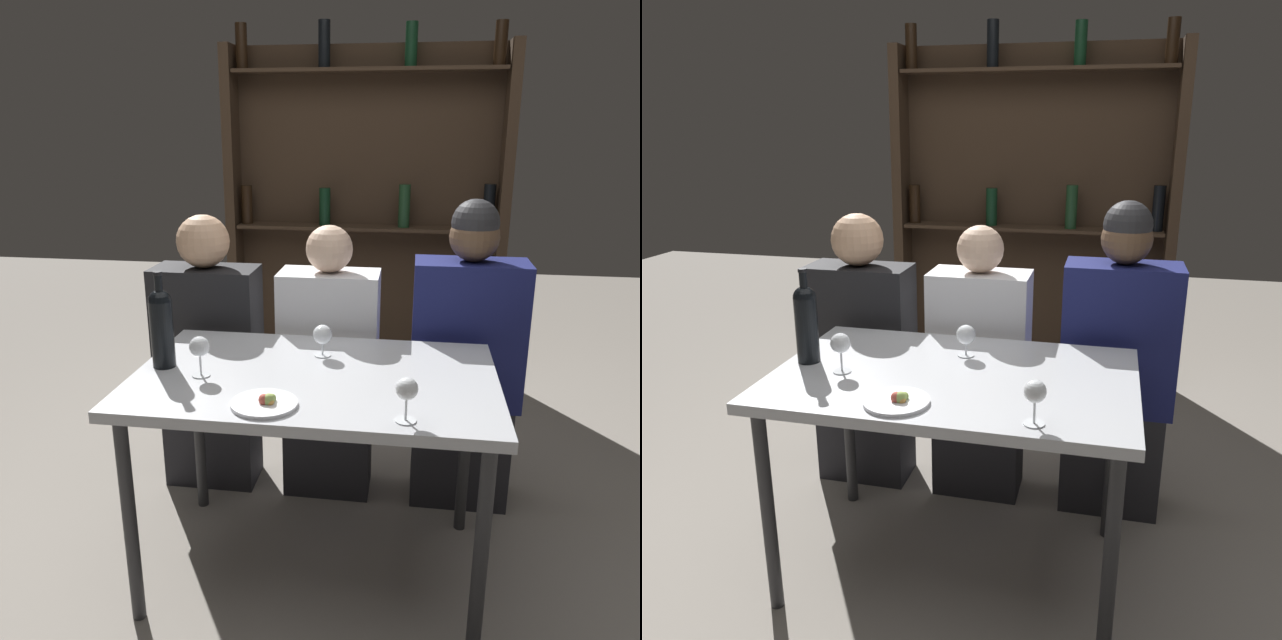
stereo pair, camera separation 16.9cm
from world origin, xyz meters
TOP-DOWN VIEW (x-y plane):
  - ground_plane at (0.00, 0.00)m, footprint 10.00×10.00m
  - dining_table at (0.00, 0.00)m, footprint 1.18×0.76m
  - wine_rack_wall at (0.00, 1.94)m, footprint 1.67×0.21m
  - wine_bottle at (-0.51, -0.01)m, footprint 0.08×0.08m
  - wine_glass_0 at (0.00, 0.17)m, footprint 0.07×0.07m
  - wine_glass_1 at (-0.36, -0.07)m, footprint 0.07×0.07m
  - wine_glass_2 at (0.30, -0.30)m, footprint 0.06×0.06m
  - food_plate_0 at (-0.10, -0.26)m, footprint 0.20×0.20m
  - seated_person_left at (-0.55, 0.54)m, footprint 0.44×0.22m
  - seated_person_center at (-0.03, 0.54)m, footprint 0.40×0.22m
  - seated_person_right at (0.53, 0.54)m, footprint 0.44×0.22m

SIDE VIEW (x-z plane):
  - ground_plane at x=0.00m, z-range 0.00..0.00m
  - seated_person_center at x=-0.03m, z-range -0.04..1.13m
  - seated_person_left at x=-0.55m, z-range -0.04..1.16m
  - seated_person_right at x=0.53m, z-range -0.03..1.24m
  - dining_table at x=0.00m, z-range 0.31..1.06m
  - food_plate_0 at x=-0.10m, z-range 0.75..0.79m
  - wine_glass_0 at x=0.00m, z-range 0.78..0.89m
  - wine_glass_2 at x=0.30m, z-range 0.79..0.91m
  - wine_glass_1 at x=-0.36m, z-range 0.79..0.92m
  - wine_bottle at x=-0.51m, z-range 0.74..1.07m
  - wine_rack_wall at x=0.00m, z-range 0.01..2.11m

